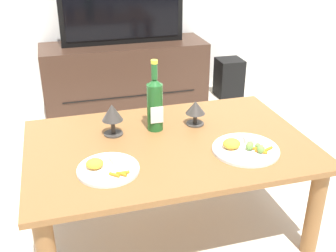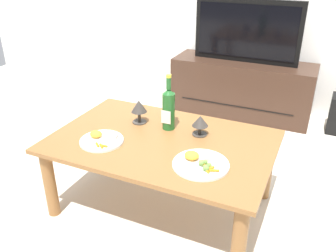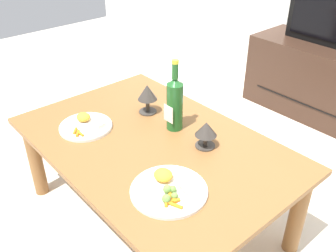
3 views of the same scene
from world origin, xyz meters
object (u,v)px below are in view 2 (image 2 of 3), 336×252
(dinner_plate_left, at_px, (101,140))
(dining_table, at_px, (162,150))
(wine_bottle, at_px, (169,108))
(goblet_left, at_px, (139,107))
(dinner_plate_right, at_px, (201,163))
(goblet_right, at_px, (200,122))
(tv_screen, at_px, (247,31))
(tv_stand, at_px, (241,88))

(dinner_plate_left, bearing_deg, dining_table, 28.74)
(wine_bottle, relative_size, goblet_left, 2.26)
(goblet_left, relative_size, dinner_plate_right, 0.52)
(dining_table, relative_size, wine_bottle, 3.69)
(dinner_plate_right, bearing_deg, goblet_right, 110.68)
(tv_screen, bearing_deg, dinner_plate_right, -83.23)
(tv_stand, relative_size, dinner_plate_left, 5.22)
(tv_stand, bearing_deg, tv_screen, -90.00)
(wine_bottle, bearing_deg, dinner_plate_left, -131.37)
(tv_screen, height_order, dinner_plate_left, tv_screen)
(tv_screen, height_order, wine_bottle, tv_screen)
(dining_table, distance_m, wine_bottle, 0.25)
(wine_bottle, bearing_deg, goblet_left, -179.94)
(tv_stand, relative_size, tv_screen, 1.37)
(dining_table, bearing_deg, tv_stand, 86.84)
(goblet_left, bearing_deg, dinner_plate_left, -103.45)
(dinner_plate_left, bearing_deg, goblet_left, 76.55)
(wine_bottle, relative_size, dinner_plate_right, 1.18)
(tv_screen, xyz_separation_m, goblet_right, (0.09, -1.40, -0.24))
(dining_table, height_order, tv_screen, tv_screen)
(goblet_left, xyz_separation_m, dinner_plate_right, (0.51, -0.31, -0.09))
(tv_stand, distance_m, dinner_plate_left, 1.76)
(wine_bottle, bearing_deg, dinner_plate_right, -44.50)
(wine_bottle, height_order, dinner_plate_right, wine_bottle)
(goblet_left, bearing_deg, dinner_plate_right, -31.07)
(goblet_right, bearing_deg, tv_screen, 93.55)
(wine_bottle, height_order, dinner_plate_left, wine_bottle)
(tv_stand, relative_size, dinner_plate_right, 4.48)
(tv_stand, xyz_separation_m, dinner_plate_left, (-0.38, -1.71, 0.21))
(tv_stand, bearing_deg, goblet_right, -86.46)
(goblet_right, xyz_separation_m, dinner_plate_left, (-0.47, -0.31, -0.07))
(tv_screen, xyz_separation_m, dinner_plate_right, (0.20, -1.70, -0.31))
(dinner_plate_left, bearing_deg, tv_screen, 77.47)
(tv_stand, bearing_deg, dinner_plate_left, -102.51)
(tv_stand, height_order, tv_screen, tv_screen)
(tv_screen, bearing_deg, goblet_right, -86.45)
(dining_table, xyz_separation_m, tv_screen, (0.09, 1.54, 0.39))
(tv_screen, relative_size, goblet_right, 7.81)
(wine_bottle, height_order, goblet_left, wine_bottle)
(dining_table, xyz_separation_m, tv_stand, (0.09, 1.55, -0.13))
(dining_table, relative_size, tv_stand, 0.97)
(tv_screen, distance_m, goblet_right, 1.42)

